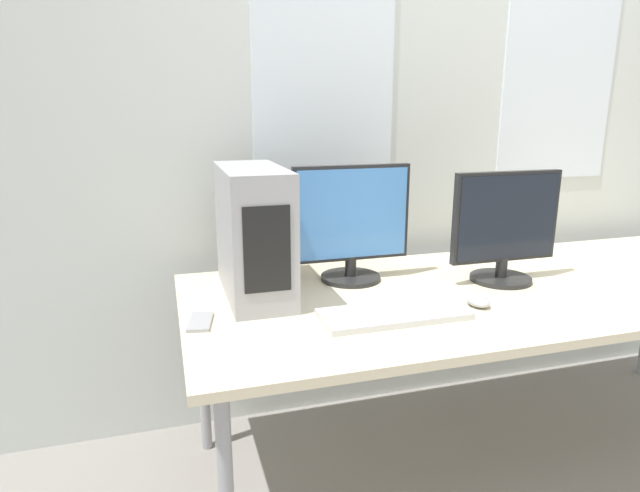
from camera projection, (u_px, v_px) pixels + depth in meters
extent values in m
cube|color=silver|center=(445.00, 100.00, 2.30)|extent=(8.00, 0.06, 2.70)
cube|color=white|center=(325.00, 46.00, 2.06)|extent=(0.58, 0.01, 1.10)
cube|color=white|center=(562.00, 54.00, 2.37)|extent=(0.58, 0.01, 1.10)
cube|color=beige|center=(516.00, 288.00, 1.91)|extent=(2.34, 0.92, 0.03)
cylinder|color=#99999E|center=(203.00, 370.00, 2.05)|extent=(0.04, 0.04, 0.68)
cube|color=#9E9EA3|center=(253.00, 232.00, 1.76)|extent=(0.20, 0.47, 0.43)
cube|color=black|center=(267.00, 250.00, 1.54)|extent=(0.14, 0.00, 0.26)
cylinder|color=black|center=(350.00, 277.00, 1.96)|extent=(0.22, 0.22, 0.02)
cylinder|color=black|center=(351.00, 266.00, 1.95)|extent=(0.04, 0.04, 0.07)
cube|color=black|center=(351.00, 213.00, 1.90)|extent=(0.43, 0.03, 0.34)
cube|color=#4C8CD8|center=(353.00, 214.00, 1.88)|extent=(0.41, 0.00, 0.32)
cylinder|color=black|center=(500.00, 279.00, 1.94)|extent=(0.22, 0.22, 0.02)
cylinder|color=black|center=(501.00, 267.00, 1.93)|extent=(0.04, 0.04, 0.07)
cube|color=black|center=(506.00, 217.00, 1.89)|extent=(0.41, 0.03, 0.32)
cube|color=black|center=(509.00, 218.00, 1.87)|extent=(0.39, 0.00, 0.30)
cube|color=silver|center=(394.00, 314.00, 1.60)|extent=(0.44, 0.18, 0.02)
cube|color=white|center=(394.00, 311.00, 1.60)|extent=(0.41, 0.15, 0.00)
ellipsoid|color=#B2B2B7|center=(478.00, 301.00, 1.69)|extent=(0.07, 0.09, 0.03)
cube|color=#99999E|center=(200.00, 322.00, 1.56)|extent=(0.09, 0.15, 0.01)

